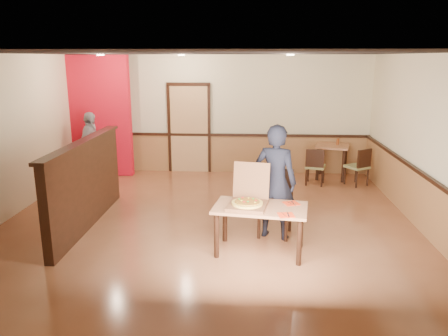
% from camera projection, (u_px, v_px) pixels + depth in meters
% --- Properties ---
extents(floor, '(7.00, 7.00, 0.00)m').
position_uv_depth(floor, '(209.00, 223.00, 7.41)').
color(floor, '#A2623F').
rests_on(floor, ground).
extents(ceiling, '(7.00, 7.00, 0.00)m').
position_uv_depth(ceiling, '(207.00, 53.00, 6.72)').
color(ceiling, black).
rests_on(ceiling, wall_back).
extents(wall_back, '(7.00, 0.00, 7.00)m').
position_uv_depth(wall_back, '(222.00, 115.00, 10.45)').
color(wall_back, beige).
rests_on(wall_back, floor).
extents(wall_right, '(0.00, 7.00, 7.00)m').
position_uv_depth(wall_right, '(430.00, 145.00, 6.85)').
color(wall_right, beige).
rests_on(wall_right, floor).
extents(wainscot_back, '(7.00, 0.04, 0.90)m').
position_uv_depth(wainscot_back, '(222.00, 154.00, 10.65)').
color(wainscot_back, '#9B6B3E').
rests_on(wainscot_back, floor).
extents(chair_rail_back, '(7.00, 0.06, 0.06)m').
position_uv_depth(chair_rail_back, '(222.00, 135.00, 10.52)').
color(chair_rail_back, black).
rests_on(chair_rail_back, wall_back).
extents(wainscot_right, '(0.04, 7.00, 0.90)m').
position_uv_depth(wainscot_right, '(421.00, 202.00, 7.09)').
color(wainscot_right, '#9B6B3E').
rests_on(wainscot_right, floor).
extents(chair_rail_right, '(0.06, 7.00, 0.06)m').
position_uv_depth(chair_rail_right, '(423.00, 174.00, 6.97)').
color(chair_rail_right, black).
rests_on(chair_rail_right, wall_right).
extents(back_door, '(0.90, 0.06, 2.10)m').
position_uv_depth(back_door, '(189.00, 129.00, 10.54)').
color(back_door, tan).
rests_on(back_door, wall_back).
extents(booth_partition, '(0.20, 3.10, 1.44)m').
position_uv_depth(booth_partition, '(86.00, 183.00, 7.16)').
color(booth_partition, black).
rests_on(booth_partition, floor).
extents(red_accent_panel, '(1.60, 0.20, 2.78)m').
position_uv_depth(red_accent_panel, '(97.00, 116.00, 10.14)').
color(red_accent_panel, red).
rests_on(red_accent_panel, floor).
extents(spot_a, '(0.14, 0.14, 0.02)m').
position_uv_depth(spot_a, '(100.00, 55.00, 8.60)').
color(spot_a, beige).
rests_on(spot_a, ceiling).
extents(spot_b, '(0.14, 0.14, 0.02)m').
position_uv_depth(spot_b, '(181.00, 55.00, 9.19)').
color(spot_b, beige).
rests_on(spot_b, ceiling).
extents(spot_c, '(0.14, 0.14, 0.02)m').
position_uv_depth(spot_c, '(290.00, 55.00, 8.09)').
color(spot_c, beige).
rests_on(spot_c, ceiling).
extents(main_table, '(1.40, 0.92, 0.70)m').
position_uv_depth(main_table, '(260.00, 214.00, 6.17)').
color(main_table, '#B9774D').
rests_on(main_table, floor).
extents(diner_chair, '(0.61, 0.61, 1.03)m').
position_uv_depth(diner_chair, '(276.00, 199.00, 6.87)').
color(diner_chair, olive).
rests_on(diner_chair, floor).
extents(side_chair_left, '(0.49, 0.49, 0.82)m').
position_uv_depth(side_chair_left, '(315.00, 165.00, 9.53)').
color(side_chair_left, olive).
rests_on(side_chair_left, floor).
extents(side_chair_right, '(0.57, 0.57, 0.84)m').
position_uv_depth(side_chair_right, '(359.00, 165.00, 9.48)').
color(side_chair_right, olive).
rests_on(side_chair_right, floor).
extents(side_table, '(0.89, 0.89, 0.78)m').
position_uv_depth(side_table, '(332.00, 153.00, 10.05)').
color(side_table, '#B9774D').
rests_on(side_table, floor).
extents(diner, '(0.76, 0.62, 1.78)m').
position_uv_depth(diner, '(275.00, 182.00, 6.64)').
color(diner, black).
rests_on(diner, floor).
extents(passerby, '(0.40, 0.92, 1.57)m').
position_uv_depth(passerby, '(91.00, 147.00, 9.80)').
color(passerby, '#9C9CA4').
rests_on(passerby, floor).
extents(pizza_box, '(0.63, 0.71, 0.56)m').
position_uv_depth(pizza_box, '(248.00, 201.00, 6.17)').
color(pizza_box, brown).
rests_on(pizza_box, main_table).
extents(pizza, '(0.45, 0.45, 0.03)m').
position_uv_depth(pizza, '(247.00, 203.00, 6.12)').
color(pizza, '#E1C051').
rests_on(pizza, pizza_box).
extents(napkin_near, '(0.24, 0.24, 0.01)m').
position_uv_depth(napkin_near, '(286.00, 215.00, 5.80)').
color(napkin_near, red).
rests_on(napkin_near, main_table).
extents(napkin_far, '(0.27, 0.27, 0.01)m').
position_uv_depth(napkin_far, '(291.00, 203.00, 6.27)').
color(napkin_far, red).
rests_on(napkin_far, main_table).
extents(condiment, '(0.06, 0.06, 0.14)m').
position_uv_depth(condiment, '(338.00, 142.00, 10.05)').
color(condiment, brown).
rests_on(condiment, side_table).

